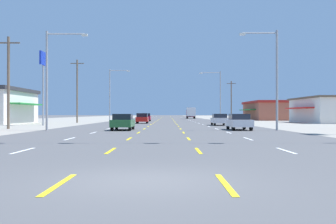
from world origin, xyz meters
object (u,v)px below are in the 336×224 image
Objects in this scene: sedan_far_right_mid at (220,119)px; pole_sign_left_row_1 at (44,69)px; box_truck_far_right_farther at (191,112)px; sedan_far_right_near at (240,122)px; streetlight_right_row_0 at (274,73)px; streetlight_left_row_1 at (112,91)px; hatchback_inner_left_midfar at (143,118)px; streetlight_right_row_1 at (219,92)px; sedan_inner_left_nearest at (124,122)px; streetlight_left_row_0 at (52,73)px; hatchback_inner_left_far at (147,117)px.

sedan_far_right_mid is 22.84m from pole_sign_left_row_1.
box_truck_far_right_farther is at bearing 71.84° from pole_sign_left_row_1.
streetlight_right_row_0 is (2.84, -0.99, 4.34)m from sedan_far_right_near.
streetlight_left_row_1 reaches higher than box_truck_far_right_farther.
streetlight_right_row_0 reaches higher than hatchback_inner_left_midfar.
streetlight_right_row_1 reaches higher than box_truck_far_right_farther.
sedan_far_right_mid is at bearing -96.83° from streetlight_right_row_1.
box_truck_far_right_farther is 0.79× the size of pole_sign_left_row_1.
sedan_inner_left_nearest is 1.00× the size of sedan_far_right_near.
sedan_inner_left_nearest and sedan_far_right_mid have the same top height.
pole_sign_left_row_1 is 34.21m from streetlight_right_row_1.
streetlight_left_row_0 is 0.91× the size of streetlight_left_row_1.
sedan_inner_left_nearest is 17.81m from sedan_far_right_mid.
sedan_far_right_mid is at bearing 41.83° from streetlight_left_row_0.
hatchback_inner_left_far is at bearing 81.90° from streetlight_left_row_0.
hatchback_inner_left_far is at bearing -105.61° from box_truck_far_right_farther.
sedan_far_right_near is at bearing -90.17° from sedan_far_right_mid.
sedan_far_right_mid is (10.53, 14.36, 0.00)m from sedan_inner_left_nearest.
hatchback_inner_left_midfar is 18.00m from hatchback_inner_left_far.
box_truck_far_right_farther is 0.81× the size of streetlight_right_row_0.
sedan_far_right_near is 5.28m from streetlight_right_row_0.
sedan_far_right_near is 0.51× the size of streetlight_right_row_0.
hatchback_inner_left_midfar is at bearing 75.29° from streetlight_left_row_0.
streetlight_left_row_1 is (-16.77, 36.83, 4.79)m from sedan_far_right_near.
streetlight_left_row_0 is 0.99× the size of streetlight_right_row_0.
hatchback_inner_left_far is 0.43× the size of pole_sign_left_row_1.
streetlight_right_row_0 is at bearing -62.59° from streetlight_left_row_1.
hatchback_inner_left_far is 9.05m from streetlight_left_row_1.
hatchback_inner_left_midfar is (0.18, 23.89, 0.03)m from sedan_inner_left_nearest.
sedan_far_right_mid is 15.89m from streetlight_right_row_0.
hatchback_inner_left_midfar is at bearing 118.16° from streetlight_right_row_0.
sedan_inner_left_nearest is at bearing -126.24° from sedan_far_right_mid.
pole_sign_left_row_1 is (-22.17, -67.57, 5.21)m from box_truck_far_right_farther.
streetlight_left_row_0 is at bearing -138.17° from sedan_far_right_mid.
streetlight_left_row_1 is (-19.61, 37.82, 0.45)m from streetlight_right_row_0.
streetlight_left_row_1 is at bearing 77.74° from pole_sign_left_row_1.
sedan_far_right_near is (10.49, 0.33, 0.00)m from sedan_inner_left_nearest.
streetlight_left_row_1 is at bearing 117.41° from streetlight_right_row_0.
streetlight_left_row_1 reaches higher than sedan_far_right_mid.
streetlight_left_row_1 reaches higher than hatchback_inner_left_midfar.
pole_sign_left_row_1 is at bearing -102.26° from streetlight_left_row_1.
sedan_inner_left_nearest is 7.64m from streetlight_left_row_0.
streetlight_right_row_1 is at bearing 90.10° from streetlight_right_row_0.
streetlight_left_row_1 is (-6.28, 37.16, 4.79)m from sedan_inner_left_nearest.
sedan_far_right_mid is 0.51× the size of streetlight_right_row_0.
streetlight_left_row_1 reaches higher than sedan_far_right_near.
streetlight_left_row_0 is at bearing -173.97° from sedan_inner_left_nearest.
streetlight_right_row_1 is at bearing 70.36° from sedan_inner_left_nearest.
pole_sign_left_row_1 is at bearing -177.83° from sedan_far_right_mid.
sedan_inner_left_nearest is at bearing -49.84° from pole_sign_left_row_1.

